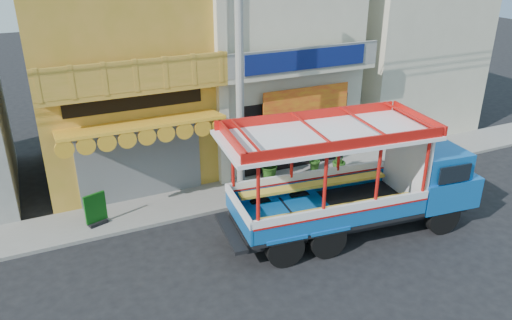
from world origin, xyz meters
The scene contains 12 objects.
ground centered at (0.00, 0.00, 0.00)m, with size 90.00×90.00×0.00m, color black.
sidewalk centered at (0.00, 4.00, 0.06)m, with size 30.00×2.00×0.12m, color slate.
shophouse_left centered at (-4.00, 7.96, 4.11)m, with size 6.00×7.50×8.24m.
shophouse_right centered at (2.00, 7.96, 4.11)m, with size 6.00×6.75×8.24m.
party_pilaster centered at (-1.00, 4.85, 4.00)m, with size 0.35×0.30×8.00m, color beige.
filler_building_right centered at (9.00, 8.00, 3.80)m, with size 6.00×6.00×7.60m, color beige.
utility_pole centered at (-0.85, 3.30, 5.03)m, with size 28.00×0.26×9.00m.
songthaew_truck centered at (1.92, 0.17, 1.77)m, with size 8.10×3.35×3.68m.
green_sign centered at (-5.78, 3.75, 0.57)m, with size 0.69×0.49×1.07m.
potted_plant_a centered at (0.72, 4.56, 0.65)m, with size 0.96×0.83×1.07m, color #244F16.
potted_plant_b centered at (2.51, 4.34, 0.61)m, with size 0.54×0.43×0.97m, color #244F16.
potted_plant_c centered at (3.39, 3.88, 0.59)m, with size 0.53×0.53×0.94m, color #244F16.
Camera 1 is at (-6.98, -10.76, 8.39)m, focal length 35.00 mm.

